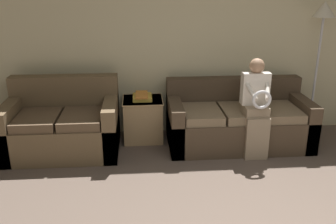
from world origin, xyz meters
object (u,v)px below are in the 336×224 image
Objects in this scene: book_stack at (142,97)px; floor_lamp at (322,27)px; side_shelf at (143,119)px; couch_main at (237,121)px; child_left_seated at (256,105)px; couch_side at (63,127)px.

floor_lamp is at bearing -0.71° from book_stack.
book_stack reaches higher than side_shelf.
child_left_seated reaches higher than couch_main.
child_left_seated is 2.12× the size of side_shelf.
side_shelf is 1.78× the size of book_stack.
floor_lamp reaches higher than couch_side.
child_left_seated is (2.37, -0.30, 0.33)m from couch_side.
child_left_seated is at bearing -7.31° from couch_side.
floor_lamp is at bearing -0.66° from side_shelf.
couch_main reaches higher than side_shelf.
book_stack is at bearing 169.33° from couch_main.
couch_side reaches higher than couch_main.
child_left_seated is at bearing -23.61° from book_stack.
couch_side is 2.41m from child_left_seated.
couch_main is 1.52× the size of child_left_seated.
couch_side is at bearing -163.85° from book_stack.
couch_main is 2.25m from couch_side.
couch_side is (-2.25, -0.06, 0.02)m from couch_main.
couch_main is 3.22× the size of side_shelf.
couch_main is 5.72× the size of book_stack.
floor_lamp reaches higher than side_shelf.
book_stack is (-1.24, 0.23, 0.30)m from couch_main.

